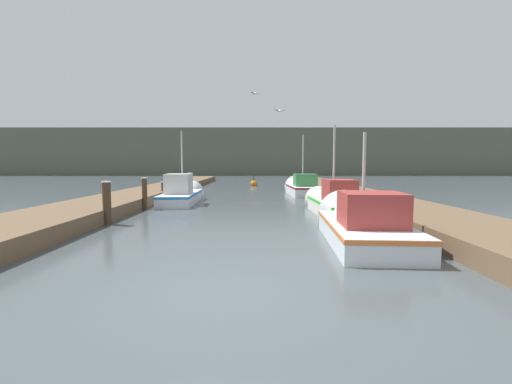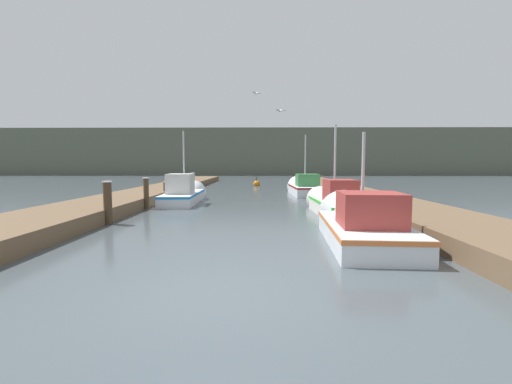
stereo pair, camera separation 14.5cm
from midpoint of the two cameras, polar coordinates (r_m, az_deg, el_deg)
The scene contains 15 objects.
ground_plane at distance 5.43m, azimuth -5.30°, elevation -16.62°, with size 200.00×200.00×0.00m.
dock_left at distance 22.06m, azimuth -16.66°, elevation 0.03°, with size 2.86×40.00×0.48m.
dock_right at distance 21.79m, azimuth 14.56°, elevation 0.02°, with size 2.86×40.00×0.48m.
distant_shore_ridge at distance 65.29m, azimuth -0.23°, elevation 6.50°, with size 120.00×16.00×7.97m.
fishing_boat_0 at distance 9.50m, azimuth 16.62°, elevation -5.02°, with size 2.07×5.03×3.34m.
fishing_boat_1 at distance 13.91m, azimuth 12.44°, elevation -1.74°, with size 1.51×5.23×3.82m.
fishing_boat_2 at distance 18.15m, azimuth -12.01°, elevation -0.24°, with size 1.65×5.77×4.07m.
fishing_boat_3 at distance 22.61m, azimuth 7.60°, elevation 0.74°, with size 1.89×5.41×4.31m.
mooring_piling_0 at distance 26.79m, azimuth -10.89°, elevation 1.83°, with size 0.36×0.36×1.30m.
mooring_piling_1 at distance 12.14m, azimuth -23.72°, elevation -1.63°, with size 0.30×0.30×1.41m.
mooring_piling_2 at distance 15.57m, azimuth -18.12°, elevation -0.21°, with size 0.26×0.26×1.38m.
mooring_piling_3 at distance 19.43m, azimuth -15.17°, elevation 0.24°, with size 0.27×0.27×1.00m.
channel_buoy at distance 30.56m, azimuth -0.31°, elevation 1.36°, with size 0.61×0.61×1.11m.
seagull_lead at distance 18.32m, azimuth -0.24°, elevation 16.09°, with size 0.45×0.49×0.12m.
seagull_1 at distance 15.74m, azimuth 3.85°, elevation 13.33°, with size 0.53×0.38×0.12m.
Camera 1 is at (0.43, -5.04, 1.98)m, focal length 24.00 mm.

